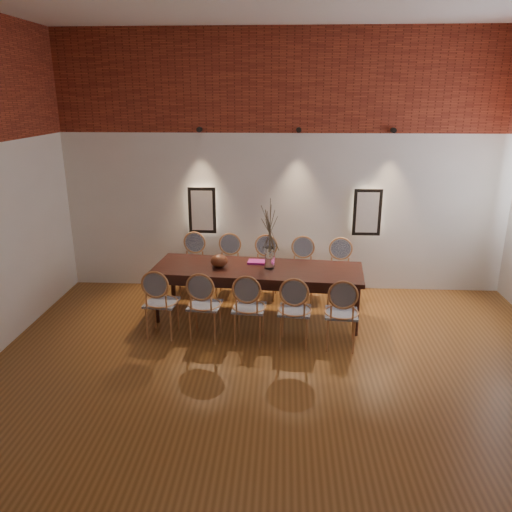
# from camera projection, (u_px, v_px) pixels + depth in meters

# --- Properties ---
(floor) EXTENTS (7.00, 7.00, 0.02)m
(floor) POSITION_uv_depth(u_px,v_px,m) (281.00, 415.00, 5.01)
(floor) COLOR brown
(floor) RESTS_ON ground
(wall_back) EXTENTS (7.00, 0.10, 4.00)m
(wall_back) POSITION_uv_depth(u_px,v_px,m) (285.00, 166.00, 7.76)
(wall_back) COLOR silver
(wall_back) RESTS_ON ground
(brick_band_back) EXTENTS (7.00, 0.02, 1.50)m
(brick_band_back) POSITION_uv_depth(u_px,v_px,m) (286.00, 81.00, 7.31)
(brick_band_back) COLOR maroon
(brick_band_back) RESTS_ON ground
(niche_left) EXTENTS (0.36, 0.06, 0.66)m
(niche_left) POSITION_uv_depth(u_px,v_px,m) (202.00, 210.00, 7.95)
(niche_left) COLOR #FFEAC6
(niche_left) RESTS_ON wall_back
(niche_right) EXTENTS (0.36, 0.06, 0.66)m
(niche_right) POSITION_uv_depth(u_px,v_px,m) (367.00, 212.00, 7.81)
(niche_right) COLOR #FFEAC6
(niche_right) RESTS_ON wall_back
(spot_fixture_left) EXTENTS (0.08, 0.10, 0.08)m
(spot_fixture_left) POSITION_uv_depth(u_px,v_px,m) (199.00, 130.00, 7.54)
(spot_fixture_left) COLOR black
(spot_fixture_left) RESTS_ON wall_back
(spot_fixture_mid) EXTENTS (0.08, 0.10, 0.08)m
(spot_fixture_mid) POSITION_uv_depth(u_px,v_px,m) (299.00, 130.00, 7.46)
(spot_fixture_mid) COLOR black
(spot_fixture_mid) RESTS_ON wall_back
(spot_fixture_right) EXTENTS (0.08, 0.10, 0.08)m
(spot_fixture_right) POSITION_uv_depth(u_px,v_px,m) (393.00, 130.00, 7.38)
(spot_fixture_right) COLOR black
(spot_fixture_right) RESTS_ON wall_back
(dining_table) EXTENTS (2.98, 1.19, 0.75)m
(dining_table) POSITION_uv_depth(u_px,v_px,m) (258.00, 292.00, 7.09)
(dining_table) COLOR black
(dining_table) RESTS_ON floor
(chair_near_a) EXTENTS (0.48, 0.48, 0.94)m
(chair_near_a) POSITION_uv_depth(u_px,v_px,m) (162.00, 302.00, 6.52)
(chair_near_a) COLOR #B87C4C
(chair_near_a) RESTS_ON floor
(chair_near_b) EXTENTS (0.48, 0.48, 0.94)m
(chair_near_b) POSITION_uv_depth(u_px,v_px,m) (205.00, 305.00, 6.44)
(chair_near_b) COLOR #B87C4C
(chair_near_b) RESTS_ON floor
(chair_near_c) EXTENTS (0.48, 0.48, 0.94)m
(chair_near_c) POSITION_uv_depth(u_px,v_px,m) (249.00, 307.00, 6.35)
(chair_near_c) COLOR #B87C4C
(chair_near_c) RESTS_ON floor
(chair_near_d) EXTENTS (0.48, 0.48, 0.94)m
(chair_near_d) POSITION_uv_depth(u_px,v_px,m) (295.00, 310.00, 6.27)
(chair_near_d) COLOR #B87C4C
(chair_near_d) RESTS_ON floor
(chair_near_e) EXTENTS (0.48, 0.48, 0.94)m
(chair_near_e) POSITION_uv_depth(u_px,v_px,m) (341.00, 313.00, 6.19)
(chair_near_e) COLOR #B87C4C
(chair_near_e) RESTS_ON floor
(chair_far_a) EXTENTS (0.48, 0.48, 0.94)m
(chair_far_a) POSITION_uv_depth(u_px,v_px,m) (192.00, 265.00, 7.92)
(chair_far_a) COLOR #B87C4C
(chair_far_a) RESTS_ON floor
(chair_far_b) EXTENTS (0.48, 0.48, 0.94)m
(chair_far_b) POSITION_uv_depth(u_px,v_px,m) (228.00, 267.00, 7.84)
(chair_far_b) COLOR #B87C4C
(chair_far_b) RESTS_ON floor
(chair_far_c) EXTENTS (0.48, 0.48, 0.94)m
(chair_far_c) POSITION_uv_depth(u_px,v_px,m) (264.00, 269.00, 7.76)
(chair_far_c) COLOR #B87C4C
(chair_far_c) RESTS_ON floor
(chair_far_d) EXTENTS (0.48, 0.48, 0.94)m
(chair_far_d) POSITION_uv_depth(u_px,v_px,m) (302.00, 271.00, 7.68)
(chair_far_d) COLOR #B87C4C
(chair_far_d) RESTS_ON floor
(chair_far_e) EXTENTS (0.48, 0.48, 0.94)m
(chair_far_e) POSITION_uv_depth(u_px,v_px,m) (340.00, 273.00, 7.60)
(chair_far_e) COLOR #B87C4C
(chair_far_e) RESTS_ON floor
(vase) EXTENTS (0.14, 0.14, 0.30)m
(vase) POSITION_uv_depth(u_px,v_px,m) (270.00, 258.00, 6.90)
(vase) COLOR silver
(vase) RESTS_ON dining_table
(dried_branches) EXTENTS (0.50, 0.50, 0.70)m
(dried_branches) POSITION_uv_depth(u_px,v_px,m) (270.00, 226.00, 6.76)
(dried_branches) COLOR brown
(dried_branches) RESTS_ON vase
(bowl) EXTENTS (0.24, 0.24, 0.18)m
(bowl) POSITION_uv_depth(u_px,v_px,m) (219.00, 261.00, 6.97)
(bowl) COLOR #5B2A16
(bowl) RESTS_ON dining_table
(book) EXTENTS (0.28, 0.20, 0.03)m
(book) POSITION_uv_depth(u_px,v_px,m) (257.00, 262.00, 7.16)
(book) COLOR #9B1C78
(book) RESTS_ON dining_table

